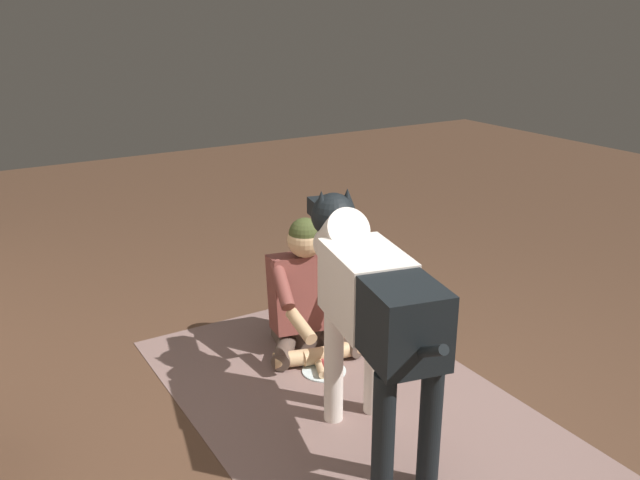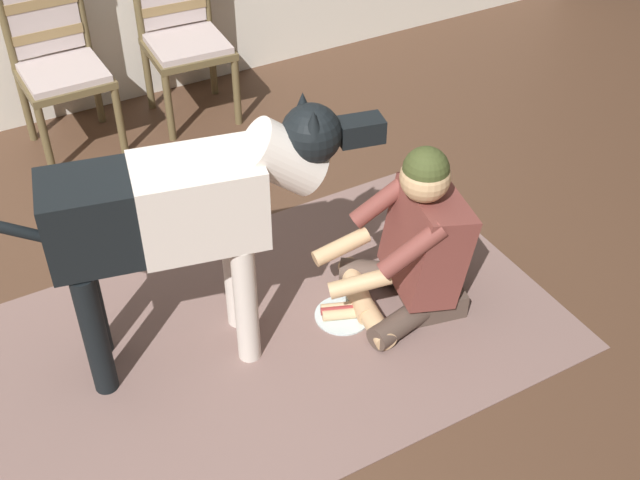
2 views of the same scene
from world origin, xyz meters
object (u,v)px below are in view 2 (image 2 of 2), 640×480
Objects in this scene: person_sitting_on_floor at (415,246)px; large_dog at (187,211)px; hot_dog_on_plate at (343,313)px; dining_chair_right_of_pair at (181,27)px; dining_chair_left_of_pair at (56,55)px.

large_dog is at bearing 167.65° from person_sitting_on_floor.
hot_dog_on_plate is (-0.31, 0.07, -0.31)m from person_sitting_on_floor.
dining_chair_right_of_pair reaches higher than hot_dog_on_plate.
large_dog reaches higher than dining_chair_right_of_pair.
large_dog is (0.01, -1.92, 0.19)m from dining_chair_left_of_pair.
person_sitting_on_floor is 1.03m from large_dog.
person_sitting_on_floor is at bearing -12.35° from hot_dog_on_plate.
person_sitting_on_floor is 3.26× the size of hot_dog_on_plate.
hot_dog_on_plate is at bearing 167.65° from person_sitting_on_floor.
person_sitting_on_floor is at bearing -12.35° from large_dog.
dining_chair_left_of_pair is 1.20× the size of person_sitting_on_floor.
large_dog is at bearing 167.65° from hot_dog_on_plate.
large_dog is (-0.72, -1.92, 0.19)m from dining_chair_right_of_pair.
large_dog is (-0.93, 0.20, 0.39)m from person_sitting_on_floor.
large_dog is 5.68× the size of hot_dog_on_plate.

